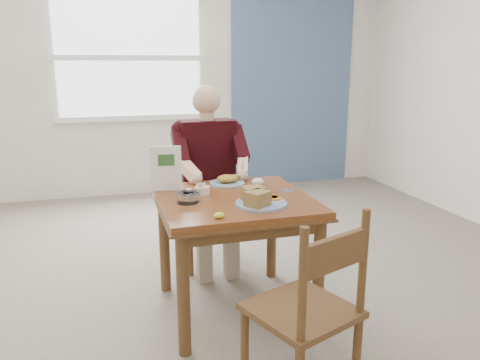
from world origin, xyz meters
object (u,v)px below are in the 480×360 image
object	(u,v)px
chair_far	(207,203)
near_plate	(258,199)
chair_near	(309,312)
table	(234,214)
diner	(209,164)
far_plate	(228,181)

from	to	relation	value
chair_far	near_plate	size ratio (longest dim) A/B	2.46
chair_near	table	bearing A→B (deg)	94.66
diner	near_plate	bearing A→B (deg)	-84.60
table	chair_far	size ratio (longest dim) A/B	0.97
chair_far	far_plate	distance (m)	0.57
diner	chair_far	bearing A→B (deg)	90.01
table	far_plate	size ratio (longest dim) A/B	3.09
chair_near	diner	xyz separation A→B (m)	(-0.08, 1.65, 0.33)
table	diner	xyz separation A→B (m)	(0.00, 0.71, 0.17)
diner	near_plate	xyz separation A→B (m)	(0.09, -0.91, -0.02)
table	chair_near	distance (m)	0.95
near_plate	far_plate	size ratio (longest dim) A/B	1.30
table	near_plate	distance (m)	0.26
near_plate	table	bearing A→B (deg)	113.04
table	chair_near	size ratio (longest dim) A/B	0.97
table	chair_near	bearing A→B (deg)	-85.34
chair_far	far_plate	xyz separation A→B (m)	(0.04, -0.48, 0.30)
diner	far_plate	xyz separation A→B (m)	(0.04, -0.39, -0.04)
diner	far_plate	size ratio (longest dim) A/B	4.66
table	chair_near	xyz separation A→B (m)	(0.08, -0.94, -0.16)
diner	chair_near	bearing A→B (deg)	-87.34
chair_near	near_plate	distance (m)	0.80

